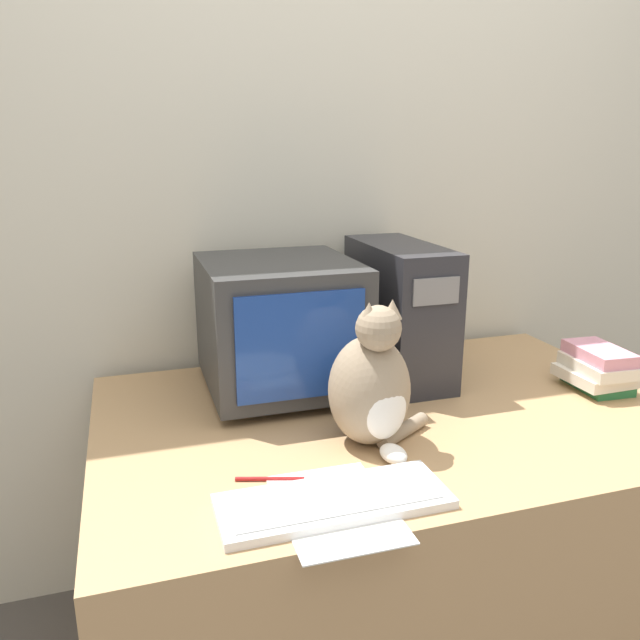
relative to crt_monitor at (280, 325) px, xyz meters
The scene contains 9 objects.
wall_back 0.51m from the crt_monitor, 53.09° to the left, with size 7.00×0.05×2.50m.
desk 0.65m from the crt_monitor, 44.24° to the right, with size 1.49×0.97×0.74m.
crt_monitor is the anchor object (origin of this frame).
computer_tower 0.36m from the crt_monitor, ahead, with size 0.18×0.44×0.39m.
keyboard 0.63m from the crt_monitor, 94.37° to the right, with size 0.44×0.17×0.02m.
cat 0.40m from the crt_monitor, 72.49° to the right, with size 0.27×0.25×0.34m.
book_stack 0.90m from the crt_monitor, 17.22° to the right, with size 0.16×0.21×0.12m.
pen 0.53m from the crt_monitor, 106.64° to the right, with size 0.14×0.05×0.01m.
paper_sheet 0.64m from the crt_monitor, 94.31° to the right, with size 0.21×0.30×0.00m.
Camera 1 is at (-0.63, -0.87, 1.41)m, focal length 35.00 mm.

